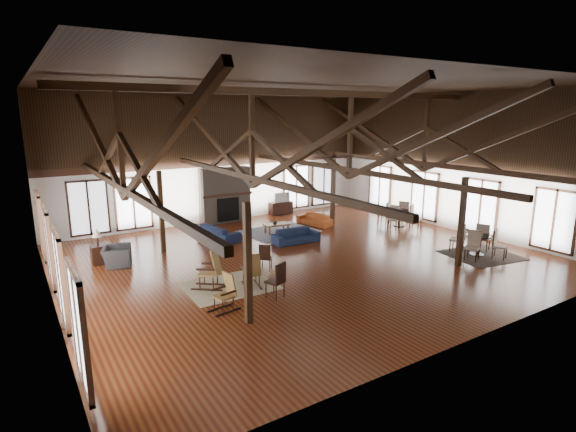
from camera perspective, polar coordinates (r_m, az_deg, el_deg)
floor at (r=16.21m, az=1.97°, el=-5.37°), size 16.00×16.00×0.00m
ceiling at (r=15.43m, az=2.14°, el=16.32°), size 16.00×14.00×0.02m
wall_back at (r=21.65m, az=-8.49°, el=7.23°), size 16.00×0.02×6.00m
wall_front at (r=10.59m, az=23.84°, el=0.52°), size 16.00×0.02×6.00m
wall_left at (r=12.92m, az=-28.81°, el=2.06°), size 0.02×14.00×6.00m
wall_right at (r=21.07m, az=20.48°, el=6.41°), size 0.02×14.00×6.00m
roof_truss at (r=15.43m, az=2.08°, el=8.99°), size 15.60×14.07×3.14m
post_grid at (r=15.80m, az=2.01°, el=-0.11°), size 8.16×7.16×3.05m
fireplace at (r=21.58m, az=-7.99°, el=2.64°), size 2.50×0.69×2.60m
ceiling_fan at (r=14.94m, az=5.85°, el=7.67°), size 1.60×1.60×0.75m
sofa_navy_front at (r=18.06m, az=1.02°, el=-2.54°), size 1.94×0.87×0.55m
sofa_navy_left at (r=18.73m, az=-8.82°, el=-2.05°), size 2.17×1.22×0.60m
sofa_orange at (r=21.02m, az=3.39°, el=-0.43°), size 1.82×1.06×0.50m
coffee_table at (r=19.47m, az=-1.45°, el=-1.14°), size 1.15×0.67×0.42m
vase at (r=19.30m, az=-1.66°, el=-0.78°), size 0.25×0.25×0.20m
armchair at (r=16.43m, az=-20.91°, el=-4.77°), size 1.23×1.15×0.66m
side_table_lamp at (r=16.81m, az=-22.94°, el=-4.06°), size 0.49×0.49×1.25m
rocking_chair_a at (r=13.51m, az=-9.63°, el=-6.74°), size 1.05×0.99×1.22m
rocking_chair_b at (r=13.45m, az=-4.59°, el=-7.05°), size 0.59×0.89×1.05m
rocking_chair_c at (r=12.06m, az=-7.81°, el=-9.59°), size 0.86×0.56×1.02m
side_chair_a at (r=14.79m, az=-2.90°, el=-4.99°), size 0.55×0.55×0.92m
side_chair_b at (r=12.59m, az=-1.31°, el=-7.84°), size 0.58×0.58×1.06m
cafe_table_near at (r=17.81m, az=23.00°, el=-2.99°), size 2.02×2.02×1.04m
cafe_table_far at (r=21.27m, az=13.98°, el=0.13°), size 2.02×2.02×1.05m
cup_near at (r=17.70m, az=22.88°, el=-2.13°), size 0.13×0.13×0.10m
cup_far at (r=21.26m, az=14.09°, el=0.89°), size 0.15×0.15×0.10m
tv_console at (r=23.27m, az=-0.93°, el=1.04°), size 1.23×0.46×0.62m
television at (r=23.18m, az=-0.86°, el=2.41°), size 0.88×0.12×0.50m
rug_tan at (r=13.78m, az=-7.40°, el=-8.80°), size 2.67×2.12×0.01m
rug_navy at (r=19.80m, az=-1.22°, el=-1.97°), size 3.34×2.64×0.01m
rug_dark at (r=17.97m, az=23.36°, el=-4.59°), size 2.72×2.54×0.01m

